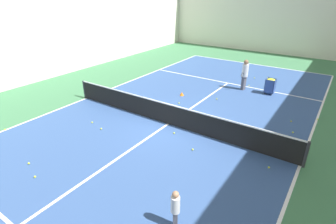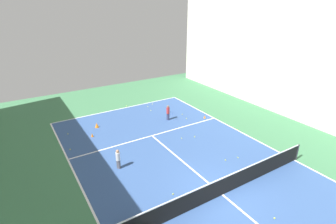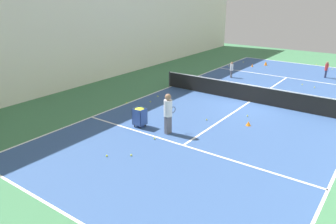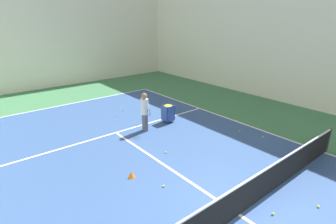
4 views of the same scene
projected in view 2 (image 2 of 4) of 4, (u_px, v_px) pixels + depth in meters
ground_plane at (222, 195)px, 12.12m from camera, size 38.53×38.53×0.00m
court_playing_area at (222, 195)px, 12.12m from camera, size 10.86×24.78×0.00m
line_baseline_near at (120, 109)px, 21.82m from camera, size 10.86×0.10×0.00m
line_sideline_left at (294, 160)px, 14.76m from camera, size 0.10×24.78×0.00m
line_service_near at (152, 136)px, 17.46m from camera, size 10.86×0.10×0.00m
line_centre_service at (222, 195)px, 12.12m from camera, size 0.10×13.63×0.00m
tennis_net at (223, 186)px, 11.92m from camera, size 11.16×0.10×0.99m
player_near_baseline at (168, 112)px, 19.54m from camera, size 0.35×0.55×1.17m
child_midcourt at (118, 158)px, 13.80m from camera, size 0.32×0.32×1.14m
training_cone_0 at (97, 125)px, 18.55m from camera, size 0.27×0.27×0.34m
training_cone_2 at (205, 117)px, 20.04m from camera, size 0.17×0.17×0.22m
training_cone_3 at (92, 135)px, 17.29m from camera, size 0.16×0.16×0.24m
tennis_ball_1 at (126, 106)px, 22.35m from camera, size 0.07×0.07×0.07m
tennis_ball_2 at (152, 104)px, 22.77m from camera, size 0.07×0.07×0.07m
tennis_ball_3 at (70, 149)px, 15.77m from camera, size 0.07×0.07×0.07m
tennis_ball_4 at (151, 110)px, 21.42m from camera, size 0.07×0.07×0.07m
tennis_ball_5 at (195, 137)px, 17.24m from camera, size 0.07×0.07×0.07m
tennis_ball_7 at (203, 192)px, 12.22m from camera, size 0.07×0.07×0.07m
tennis_ball_8 at (148, 107)px, 22.18m from camera, size 0.07×0.07×0.07m
tennis_ball_9 at (182, 138)px, 17.05m from camera, size 0.07×0.07×0.07m
tennis_ball_12 at (237, 130)px, 18.17m from camera, size 0.07×0.07×0.07m
tennis_ball_13 at (225, 160)px, 14.71m from camera, size 0.07×0.07×0.07m
tennis_ball_15 at (238, 158)px, 14.94m from camera, size 0.07×0.07×0.07m
tennis_ball_16 at (275, 218)px, 10.76m from camera, size 0.07×0.07×0.07m
tennis_ball_18 at (173, 194)px, 12.12m from camera, size 0.07×0.07×0.07m
tennis_ball_19 at (68, 134)px, 17.64m from camera, size 0.07×0.07×0.07m
tennis_ball_20 at (186, 119)px, 19.94m from camera, size 0.07×0.07×0.07m
tennis_ball_22 at (182, 114)px, 20.70m from camera, size 0.07×0.07×0.07m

